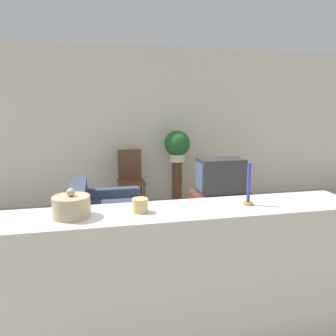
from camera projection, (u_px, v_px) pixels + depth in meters
The scene contains 12 objects.
ground_plane at pixel (156, 318), 2.68m from camera, with size 14.00×14.00×0.00m, color tan.
wall_back at pixel (121, 126), 5.72m from camera, with size 9.00×0.06×2.70m.
couch at pixel (106, 227), 3.94m from camera, with size 0.93×1.73×0.73m.
tv_stand at pixel (220, 205), 5.03m from camera, with size 0.87×0.51×0.40m.
television at pixel (220, 176), 4.94m from camera, with size 0.68×0.42×0.52m.
wooden_chair at pixel (131, 176), 5.49m from camera, with size 0.44×0.44×0.98m.
plant_stand at pixel (177, 183), 5.73m from camera, with size 0.17×0.17×0.75m.
potted_plant at pixel (177, 145), 5.60m from camera, with size 0.44×0.44×0.54m.
foreground_counter at pixel (166, 285), 2.20m from camera, with size 2.66×0.44×1.05m.
decorative_bowl at pixel (72, 206), 1.96m from camera, with size 0.22×0.22×0.18m.
candle_jar at pixel (140, 205), 2.05m from camera, with size 0.10×0.10×0.09m.
candlestick at pixel (248, 191), 2.20m from camera, with size 0.07×0.07×0.29m.
Camera 1 is at (-0.42, -2.37, 1.72)m, focal length 35.00 mm.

